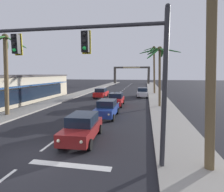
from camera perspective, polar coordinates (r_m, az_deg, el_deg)
name	(u,v)px	position (r m, az deg, el deg)	size (l,w,h in m)	color
ground_plane	(35,156)	(10.66, -23.36, -17.00)	(220.00, 220.00, 0.00)	#232328
sidewalk_right	(160,101)	(28.40, 14.88, -1.49)	(3.20, 110.00, 0.14)	#9E998E
sidewalk_left	(64,98)	(31.32, -14.88, -0.69)	(3.20, 110.00, 0.14)	#9E998E
lane_markings	(112,100)	(28.80, 0.08, -1.26)	(4.28, 87.87, 0.01)	silver
traffic_signal_mast	(88,56)	(8.37, -7.57, 12.48)	(10.74, 0.41, 7.08)	#2D2D33
sedan_lead_at_stop_bar	(82,127)	(11.78, -9.42, -9.72)	(2.11, 4.51, 1.68)	maroon
sedan_third_in_queue	(107,108)	(17.59, -1.64, -3.95)	(1.96, 4.46, 1.68)	navy
sedan_fifth_in_queue	(116,99)	(23.70, 1.32, -1.03)	(2.02, 4.48, 1.68)	red
sedan_oncoming_far	(101,93)	(31.51, -3.49, 1.02)	(2.04, 4.49, 1.68)	red
sedan_parked_nearest_kerb	(142,92)	(32.72, 9.66, 1.16)	(1.99, 4.47, 1.68)	silver
palm_left_second	(5,61)	(20.51, -30.79, 9.60)	(4.14, 4.28, 8.02)	brown
palm_right_nearest	(212,21)	(8.66, 29.17, 20.00)	(4.40, 4.40, 9.39)	brown
palm_right_second	(160,60)	(23.19, 15.02, 11.15)	(5.01, 4.94, 7.53)	brown
palm_right_third	(154,62)	(38.20, 13.26, 10.55)	(4.10, 3.51, 9.73)	brown
town_gateway_arch	(132,73)	(73.43, 6.24, 7.36)	(14.52, 0.90, 6.91)	#423D38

